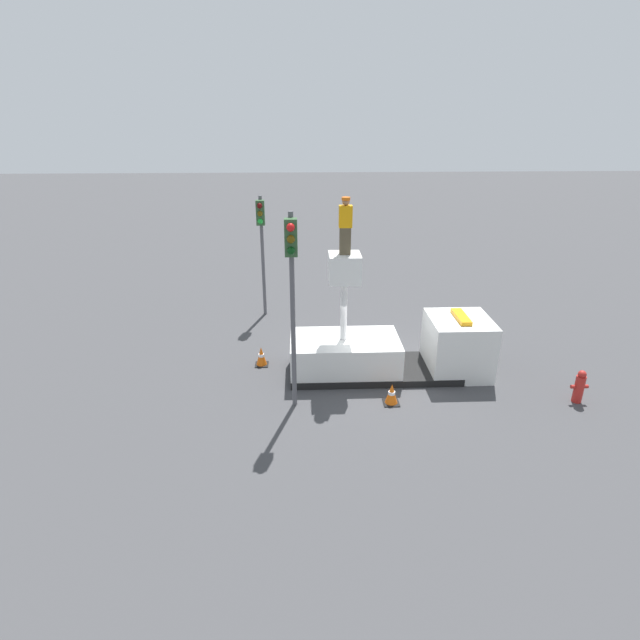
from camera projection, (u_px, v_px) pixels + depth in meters
ground_plane at (373, 372)px, 17.20m from camera, size 120.00×120.00×0.00m
bucket_truck at (391, 350)px, 16.89m from camera, size 6.71×2.16×4.22m
worker at (345, 226)px, 15.18m from camera, size 0.40×0.26×1.75m
traffic_light_pole at (292, 276)px, 13.61m from camera, size 0.34×0.57×5.91m
traffic_light_across at (261, 233)px, 20.59m from camera, size 0.34×0.57×5.16m
fire_hydrant at (579, 387)px, 15.28m from camera, size 0.53×0.29×1.08m
traffic_cone_rear at (261, 357)px, 17.58m from camera, size 0.47×0.47×0.70m
traffic_cone_curbside at (392, 394)px, 15.28m from camera, size 0.49×0.49×0.66m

